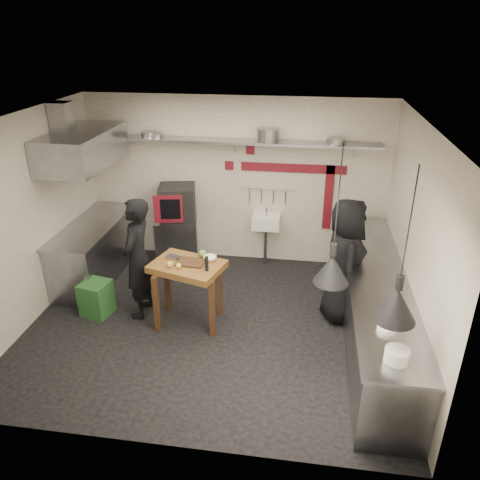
# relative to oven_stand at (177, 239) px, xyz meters

# --- Properties ---
(floor) EXTENTS (5.00, 5.00, 0.00)m
(floor) POSITION_rel_oven_stand_xyz_m (0.98, -1.82, -0.40)
(floor) COLOR black
(floor) RESTS_ON ground
(ceiling) EXTENTS (5.00, 5.00, 0.00)m
(ceiling) POSITION_rel_oven_stand_xyz_m (0.98, -1.82, 2.40)
(ceiling) COLOR beige
(ceiling) RESTS_ON floor
(wall_back) EXTENTS (5.00, 0.04, 2.80)m
(wall_back) POSITION_rel_oven_stand_xyz_m (0.98, 0.28, 1.00)
(wall_back) COLOR silver
(wall_back) RESTS_ON floor
(wall_front) EXTENTS (5.00, 0.04, 2.80)m
(wall_front) POSITION_rel_oven_stand_xyz_m (0.98, -3.92, 1.00)
(wall_front) COLOR silver
(wall_front) RESTS_ON floor
(wall_left) EXTENTS (0.04, 4.20, 2.80)m
(wall_left) POSITION_rel_oven_stand_xyz_m (-1.52, -1.82, 1.00)
(wall_left) COLOR silver
(wall_left) RESTS_ON floor
(wall_right) EXTENTS (0.04, 4.20, 2.80)m
(wall_right) POSITION_rel_oven_stand_xyz_m (3.48, -1.82, 1.00)
(wall_right) COLOR silver
(wall_right) RESTS_ON floor
(red_band_horiz) EXTENTS (1.70, 0.02, 0.14)m
(red_band_horiz) POSITION_rel_oven_stand_xyz_m (1.93, 0.26, 1.28)
(red_band_horiz) COLOR maroon
(red_band_horiz) RESTS_ON wall_back
(red_band_vert) EXTENTS (0.14, 0.02, 1.10)m
(red_band_vert) POSITION_rel_oven_stand_xyz_m (2.53, 0.26, 0.80)
(red_band_vert) COLOR maroon
(red_band_vert) RESTS_ON wall_back
(red_tile_a) EXTENTS (0.14, 0.02, 0.14)m
(red_tile_a) POSITION_rel_oven_stand_xyz_m (1.23, 0.26, 1.55)
(red_tile_a) COLOR maroon
(red_tile_a) RESTS_ON wall_back
(red_tile_b) EXTENTS (0.14, 0.02, 0.14)m
(red_tile_b) POSITION_rel_oven_stand_xyz_m (0.88, 0.26, 1.28)
(red_tile_b) COLOR maroon
(red_tile_b) RESTS_ON wall_back
(back_shelf) EXTENTS (4.60, 0.34, 0.04)m
(back_shelf) POSITION_rel_oven_stand_xyz_m (0.98, 0.10, 1.72)
(back_shelf) COLOR gray
(back_shelf) RESTS_ON wall_back
(shelf_bracket_left) EXTENTS (0.04, 0.06, 0.24)m
(shelf_bracket_left) POSITION_rel_oven_stand_xyz_m (-0.92, 0.25, 1.62)
(shelf_bracket_left) COLOR gray
(shelf_bracket_left) RESTS_ON wall_back
(shelf_bracket_mid) EXTENTS (0.04, 0.06, 0.24)m
(shelf_bracket_mid) POSITION_rel_oven_stand_xyz_m (0.98, 0.25, 1.62)
(shelf_bracket_mid) COLOR gray
(shelf_bracket_mid) RESTS_ON wall_back
(shelf_bracket_right) EXTENTS (0.04, 0.06, 0.24)m
(shelf_bracket_right) POSITION_rel_oven_stand_xyz_m (2.88, 0.25, 1.62)
(shelf_bracket_right) COLOR gray
(shelf_bracket_right) RESTS_ON wall_back
(pan_far_left) EXTENTS (0.25, 0.25, 0.09)m
(pan_far_left) POSITION_rel_oven_stand_xyz_m (-0.39, 0.10, 1.79)
(pan_far_left) COLOR gray
(pan_far_left) RESTS_ON back_shelf
(pan_mid_left) EXTENTS (0.30, 0.30, 0.07)m
(pan_mid_left) POSITION_rel_oven_stand_xyz_m (-0.28, 0.10, 1.78)
(pan_mid_left) COLOR gray
(pan_mid_left) RESTS_ON back_shelf
(stock_pot) EXTENTS (0.38, 0.38, 0.20)m
(stock_pot) POSITION_rel_oven_stand_xyz_m (1.53, 0.10, 1.84)
(stock_pot) COLOR gray
(stock_pot) RESTS_ON back_shelf
(pan_right) EXTENTS (0.38, 0.38, 0.08)m
(pan_right) POSITION_rel_oven_stand_xyz_m (2.57, 0.10, 1.78)
(pan_right) COLOR gray
(pan_right) RESTS_ON back_shelf
(oven_stand) EXTENTS (0.82, 0.77, 0.80)m
(oven_stand) POSITION_rel_oven_stand_xyz_m (0.00, 0.00, 0.00)
(oven_stand) COLOR gray
(oven_stand) RESTS_ON floor
(combi_oven) EXTENTS (0.67, 0.64, 0.58)m
(combi_oven) POSITION_rel_oven_stand_xyz_m (0.05, -0.04, 0.69)
(combi_oven) COLOR black
(combi_oven) RESTS_ON oven_stand
(oven_door) EXTENTS (0.46, 0.12, 0.46)m
(oven_door) POSITION_rel_oven_stand_xyz_m (-0.02, -0.34, 0.69)
(oven_door) COLOR maroon
(oven_door) RESTS_ON combi_oven
(oven_glass) EXTENTS (0.32, 0.08, 0.34)m
(oven_glass) POSITION_rel_oven_stand_xyz_m (0.02, -0.34, 0.69)
(oven_glass) COLOR black
(oven_glass) RESTS_ON oven_door
(hand_sink) EXTENTS (0.46, 0.34, 0.22)m
(hand_sink) POSITION_rel_oven_stand_xyz_m (1.53, 0.10, 0.38)
(hand_sink) COLOR white
(hand_sink) RESTS_ON wall_back
(sink_tap) EXTENTS (0.03, 0.03, 0.14)m
(sink_tap) POSITION_rel_oven_stand_xyz_m (1.53, 0.10, 0.56)
(sink_tap) COLOR gray
(sink_tap) RESTS_ON hand_sink
(sink_drain) EXTENTS (0.06, 0.06, 0.66)m
(sink_drain) POSITION_rel_oven_stand_xyz_m (1.53, 0.06, -0.06)
(sink_drain) COLOR gray
(sink_drain) RESTS_ON floor
(utensil_rail) EXTENTS (0.90, 0.02, 0.02)m
(utensil_rail) POSITION_rel_oven_stand_xyz_m (1.53, 0.24, 0.92)
(utensil_rail) COLOR gray
(utensil_rail) RESTS_ON wall_back
(counter_right) EXTENTS (0.70, 3.80, 0.90)m
(counter_right) POSITION_rel_oven_stand_xyz_m (3.13, -1.82, 0.05)
(counter_right) COLOR gray
(counter_right) RESTS_ON floor
(counter_right_top) EXTENTS (0.76, 3.90, 0.03)m
(counter_right_top) POSITION_rel_oven_stand_xyz_m (3.13, -1.82, 0.52)
(counter_right_top) COLOR gray
(counter_right_top) RESTS_ON counter_right
(plate_stack) EXTENTS (0.26, 0.26, 0.13)m
(plate_stack) POSITION_rel_oven_stand_xyz_m (3.10, -3.44, 0.60)
(plate_stack) COLOR white
(plate_stack) RESTS_ON counter_right_top
(small_bowl_right) EXTENTS (0.27, 0.27, 0.05)m
(small_bowl_right) POSITION_rel_oven_stand_xyz_m (3.08, -2.95, 0.56)
(small_bowl_right) COLOR white
(small_bowl_right) RESTS_ON counter_right_top
(counter_left) EXTENTS (0.70, 1.90, 0.90)m
(counter_left) POSITION_rel_oven_stand_xyz_m (-1.17, -0.77, 0.05)
(counter_left) COLOR gray
(counter_left) RESTS_ON floor
(counter_left_top) EXTENTS (0.76, 2.00, 0.03)m
(counter_left_top) POSITION_rel_oven_stand_xyz_m (-1.17, -0.77, 0.52)
(counter_left_top) COLOR gray
(counter_left_top) RESTS_ON counter_left
(extractor_hood) EXTENTS (0.78, 1.60, 0.50)m
(extractor_hood) POSITION_rel_oven_stand_xyz_m (-1.12, -0.77, 1.75)
(extractor_hood) COLOR gray
(extractor_hood) RESTS_ON ceiling
(hood_duct) EXTENTS (0.28, 0.28, 0.50)m
(hood_duct) POSITION_rel_oven_stand_xyz_m (-1.37, -0.77, 2.15)
(hood_duct) COLOR gray
(hood_duct) RESTS_ON ceiling
(green_bin) EXTENTS (0.45, 0.45, 0.50)m
(green_bin) POSITION_rel_oven_stand_xyz_m (-0.70, -1.80, -0.15)
(green_bin) COLOR #255D29
(green_bin) RESTS_ON floor
(prep_table) EXTENTS (1.06, 0.87, 0.92)m
(prep_table) POSITION_rel_oven_stand_xyz_m (0.66, -1.81, 0.06)
(prep_table) COLOR brown
(prep_table) RESTS_ON floor
(cutting_board) EXTENTS (0.38, 0.29, 0.02)m
(cutting_board) POSITION_rel_oven_stand_xyz_m (0.71, -1.79, 0.53)
(cutting_board) COLOR #442A17
(cutting_board) RESTS_ON prep_table
(pepper_mill) EXTENTS (0.06, 0.06, 0.20)m
(pepper_mill) POSITION_rel_oven_stand_xyz_m (0.96, -1.96, 0.62)
(pepper_mill) COLOR black
(pepper_mill) RESTS_ON prep_table
(lemon_a) EXTENTS (0.08, 0.08, 0.08)m
(lemon_a) POSITION_rel_oven_stand_xyz_m (0.46, -1.94, 0.56)
(lemon_a) COLOR gold
(lemon_a) RESTS_ON prep_table
(lemon_b) EXTENTS (0.09, 0.09, 0.07)m
(lemon_b) POSITION_rel_oven_stand_xyz_m (0.59, -1.96, 0.56)
(lemon_b) COLOR gold
(lemon_b) RESTS_ON prep_table
(veg_ball) EXTENTS (0.14, 0.14, 0.11)m
(veg_ball) POSITION_rel_oven_stand_xyz_m (0.82, -1.59, 0.57)
(veg_ball) COLOR olive
(veg_ball) RESTS_ON prep_table
(steel_tray) EXTENTS (0.20, 0.16, 0.03)m
(steel_tray) POSITION_rel_oven_stand_xyz_m (0.44, -1.68, 0.54)
(steel_tray) COLOR gray
(steel_tray) RESTS_ON prep_table
(bowl) EXTENTS (0.21, 0.21, 0.06)m
(bowl) POSITION_rel_oven_stand_xyz_m (0.94, -1.67, 0.55)
(bowl) COLOR white
(bowl) RESTS_ON prep_table
(heat_lamp_near) EXTENTS (0.41, 0.41, 1.49)m
(heat_lamp_near) POSITION_rel_oven_stand_xyz_m (2.48, -2.71, 1.66)
(heat_lamp_near) COLOR black
(heat_lamp_near) RESTS_ON ceiling
(heat_lamp_far) EXTENTS (0.47, 0.47, 1.48)m
(heat_lamp_far) POSITION_rel_oven_stand_xyz_m (3.04, -3.33, 1.66)
(heat_lamp_far) COLOR black
(heat_lamp_far) RESTS_ON ceiling
(chef_left) EXTENTS (0.44, 0.65, 1.75)m
(chef_left) POSITION_rel_oven_stand_xyz_m (-0.07, -1.69, 0.47)
(chef_left) COLOR black
(chef_left) RESTS_ON floor
(chef_right) EXTENTS (0.68, 0.94, 1.77)m
(chef_right) POSITION_rel_oven_stand_xyz_m (2.73, -1.37, 0.49)
(chef_right) COLOR black
(chef_right) RESTS_ON floor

